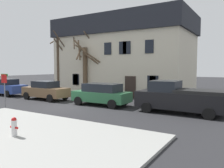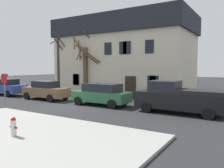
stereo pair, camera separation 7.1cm
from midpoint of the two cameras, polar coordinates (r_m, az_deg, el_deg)
The scene contains 14 objects.
ground_plane at distance 17.43m, azimuth -11.73°, elevation -5.55°, with size 120.00×120.00×0.00m, color #262628.
sidewalk_slab at distance 10.90m, azimuth -22.18°, elevation -11.41°, with size 11.94×6.23×0.12m, color #999993.
building_main at distance 26.07m, azimuth 3.16°, elevation 7.23°, with size 15.14×8.08×8.43m.
tree_bare_near at distance 27.05m, azimuth -13.27°, elevation 6.22°, with size 2.74×2.74×7.35m.
tree_bare_mid at distance 25.08m, azimuth -6.77°, elevation 5.41°, with size 3.11×2.72×7.05m.
tree_bare_far at distance 24.02m, azimuth -6.83°, elevation 4.25°, with size 3.83×3.84×5.84m.
tree_bare_end at distance 24.36m, azimuth -4.46°, elevation 4.47°, with size 2.61×2.62×6.23m.
car_blue_sedan at distance 26.07m, azimuth -25.08°, elevation -0.72°, with size 4.56×2.08×1.71m.
car_brown_sedan at distance 21.25m, azimuth -16.39°, elevation -1.55°, with size 4.59×2.03×1.70m.
car_green_wagon at distance 17.38m, azimuth -2.57°, elevation -2.54°, with size 4.52×2.12×1.70m.
pickup_truck_black at distance 15.04m, azimuth 16.83°, elevation -3.36°, with size 5.53×2.29×2.06m.
fire_hydrant at distance 10.21m, azimuth -23.56°, elevation -9.81°, with size 0.42×0.22×0.79m.
street_sign_pole at distance 17.54m, azimuth -25.53°, elevation -0.05°, with size 0.76×0.07×2.49m.
bicycle_leaning at distance 26.24m, azimuth -9.00°, elevation -1.41°, with size 1.73×0.33×1.03m.
Camera 2 is at (11.91, -12.39, 2.95)m, focal length 36.01 mm.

